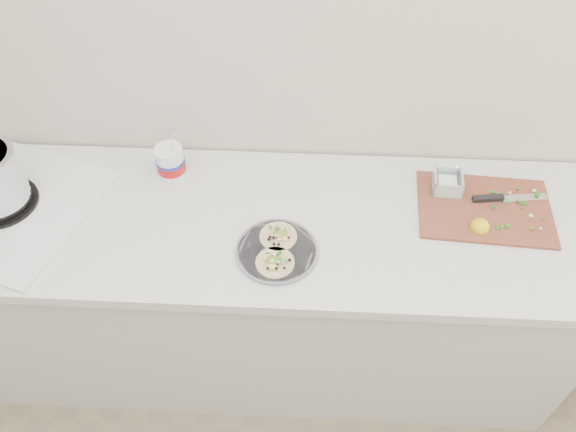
{
  "coord_description": "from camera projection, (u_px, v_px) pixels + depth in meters",
  "views": [
    {
      "loc": [
        0.24,
        0.22,
        2.28
      ],
      "look_at": [
        0.18,
        1.38,
        0.96
      ],
      "focal_mm": 35.0,
      "sensor_mm": 36.0,
      "label": 1
    }
  ],
  "objects": [
    {
      "name": "taco_plate",
      "position": [
        277.0,
        249.0,
        1.73
      ],
      "size": [
        0.26,
        0.26,
        0.04
      ],
      "rotation": [
        0.0,
        0.0,
        -0.3
      ],
      "color": "slate",
      "rests_on": "counter"
    },
    {
      "name": "cutboard",
      "position": [
        483.0,
        204.0,
        1.85
      ],
      "size": [
        0.45,
        0.33,
        0.07
      ],
      "rotation": [
        0.0,
        0.0,
        -0.06
      ],
      "color": "brown",
      "rests_on": "counter"
    },
    {
      "name": "counter",
      "position": [
        243.0,
        292.0,
        2.18
      ],
      "size": [
        2.44,
        0.66,
        0.9
      ],
      "color": "silver",
      "rests_on": "ground"
    },
    {
      "name": "tub",
      "position": [
        171.0,
        160.0,
        1.92
      ],
      "size": [
        0.1,
        0.1,
        0.22
      ],
      "rotation": [
        0.0,
        0.0,
        -0.24
      ],
      "color": "white",
      "rests_on": "counter"
    }
  ]
}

